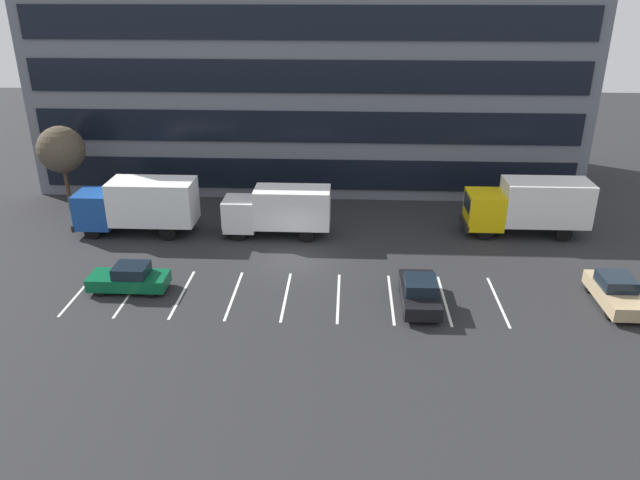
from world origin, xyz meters
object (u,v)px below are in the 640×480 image
at_px(sedan_tan, 616,292).
at_px(bare_tree, 61,150).
at_px(sedan_forest, 129,278).
at_px(box_truck_yellow, 529,205).
at_px(box_truck_blue, 139,204).
at_px(box_truck_white, 279,209).
at_px(sedan_black, 420,292).

distance_m(sedan_tan, bare_tree, 36.47).
height_order(sedan_tan, sedan_forest, sedan_tan).
bearing_deg(box_truck_yellow, sedan_tan, -77.49).
bearing_deg(box_truck_yellow, box_truck_blue, -177.53).
height_order(box_truck_white, sedan_black, box_truck_white).
distance_m(sedan_tan, sedan_black, 10.12).
xyz_separation_m(sedan_tan, sedan_black, (-10.10, -0.55, 0.00)).
xyz_separation_m(box_truck_yellow, box_truck_blue, (-25.44, -1.10, -0.01)).
bearing_deg(sedan_forest, box_truck_white, 47.80).
xyz_separation_m(sedan_black, sedan_forest, (-15.48, 0.90, -0.04)).
bearing_deg(sedan_forest, box_truck_blue, 103.74).
height_order(box_truck_blue, sedan_forest, box_truck_blue).
xyz_separation_m(box_truck_white, box_truck_yellow, (16.26, 1.07, 0.23)).
bearing_deg(box_truck_blue, bare_tree, 148.09).
bearing_deg(box_truck_white, bare_tree, 165.54).
bearing_deg(box_truck_yellow, sedan_black, -128.84).
distance_m(box_truck_white, box_truck_yellow, 16.30).
bearing_deg(sedan_forest, sedan_black, -3.33).
xyz_separation_m(box_truck_yellow, sedan_black, (-8.02, -9.96, -1.32)).
bearing_deg(sedan_tan, box_truck_yellow, 102.51).
distance_m(box_truck_yellow, bare_tree, 32.24).
bearing_deg(sedan_black, box_truck_yellow, 51.16).
bearing_deg(sedan_forest, bare_tree, 125.24).
height_order(sedan_forest, bare_tree, bare_tree).
bearing_deg(box_truck_blue, sedan_black, -26.95).
bearing_deg(box_truck_white, box_truck_yellow, 3.77).
xyz_separation_m(sedan_tan, sedan_forest, (-25.58, 0.35, -0.04)).
xyz_separation_m(box_truck_blue, bare_tree, (-6.56, 4.09, 2.44)).
bearing_deg(sedan_tan, sedan_forest, 179.22).
xyz_separation_m(box_truck_yellow, sedan_tan, (2.09, -9.40, -1.32)).
distance_m(box_truck_white, sedan_tan, 20.18).
distance_m(box_truck_blue, sedan_black, 19.59).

